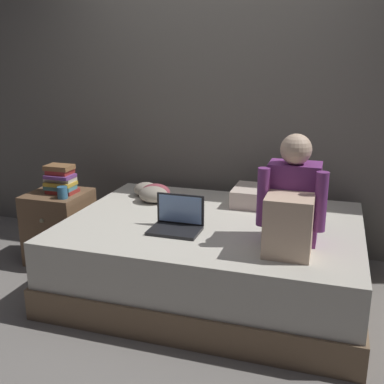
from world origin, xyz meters
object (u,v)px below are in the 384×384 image
person_sitting (292,205)px  pillow (271,197)px  book_stack (60,180)px  clothes_pile (152,192)px  nightstand (60,226)px  bed (213,255)px  mug (62,193)px  laptop (177,222)px

person_sitting → pillow: (-0.21, 0.74, -0.19)m
person_sitting → book_stack: (-1.81, 0.42, -0.09)m
clothes_pile → nightstand: bearing=-163.1°
bed → mug: size_ratio=22.22×
nightstand → mug: mug is taller
laptop → nightstand: bearing=162.3°
laptop → mug: laptop is taller
laptop → clothes_pile: bearing=125.1°
bed → mug: mug is taller
bed → pillow: bearing=53.9°
person_sitting → mug: (-1.71, 0.29, -0.15)m
bed → clothes_pile: bearing=150.0°
person_sitting → book_stack: person_sitting is taller
laptop → person_sitting: bearing=-3.8°
mug → clothes_pile: mug is taller
mug → nightstand: bearing=137.3°
book_stack → nightstand: bearing=-162.5°
person_sitting → pillow: size_ratio=1.17×
person_sitting → laptop: size_ratio=2.05×
laptop → book_stack: bearing=161.3°
book_stack → clothes_pile: bearing=16.8°
bed → book_stack: 1.34m
bed → person_sitting: person_sitting is taller
mug → clothes_pile: 0.68m
bed → laptop: size_ratio=6.25×
nightstand → laptop: (1.12, -0.36, 0.28)m
book_stack → mug: book_stack is taller
person_sitting → book_stack: 1.86m
pillow → nightstand: bearing=-168.5°
laptop → mug: size_ratio=3.56×
nightstand → mug: bearing=-42.7°
person_sitting → mug: 1.74m
person_sitting → mug: size_ratio=7.28×
bed → person_sitting: bearing=-28.0°
person_sitting → laptop: 0.75m
pillow → clothes_pile: size_ratio=1.69×
nightstand → book_stack: size_ratio=2.39×
pillow → mug: (-1.50, -0.45, 0.03)m
pillow → bed: bearing=-126.1°
bed → clothes_pile: size_ratio=6.02×
person_sitting → clothes_pile: 1.30m
bed → book_stack: bearing=174.2°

